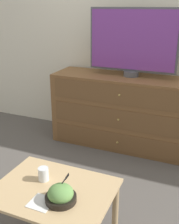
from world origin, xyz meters
TOP-DOWN VIEW (x-y plane):
  - ground_plane at (0.00, 0.00)m, footprint 12.00×12.00m
  - wall_back at (0.00, 0.03)m, footprint 12.00×0.05m
  - dresser at (0.05, -0.27)m, footprint 1.63×0.51m
  - tv at (0.09, -0.23)m, footprint 0.94×0.16m
  - coffee_table at (0.05, -1.89)m, footprint 0.75×0.57m
  - takeout_bowl at (0.15, -1.97)m, footprint 0.19×0.19m
  - drink_cup at (-0.05, -1.82)m, footprint 0.07×0.07m
  - napkin at (0.06, -2.03)m, footprint 0.14×0.14m

SIDE VIEW (x-z plane):
  - ground_plane at x=0.00m, z-range 0.00..0.00m
  - coffee_table at x=0.05m, z-range 0.15..0.61m
  - dresser at x=0.05m, z-range 0.00..0.81m
  - napkin at x=0.06m, z-range 0.45..0.46m
  - drink_cup at x=-0.05m, z-range 0.45..0.54m
  - takeout_bowl at x=0.15m, z-range 0.41..0.58m
  - tv at x=0.09m, z-range 0.82..1.53m
  - wall_back at x=0.00m, z-range 0.00..2.60m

